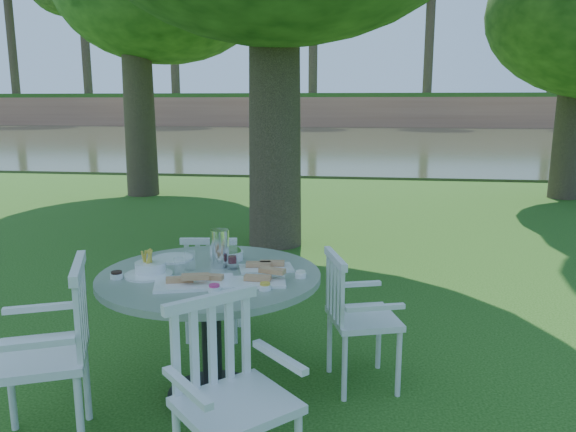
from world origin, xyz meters
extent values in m
plane|color=#16410D|center=(0.00, 0.00, 0.00)|extent=(140.00, 140.00, 0.00)
cylinder|color=black|center=(-0.26, -1.34, 0.02)|extent=(0.56, 0.56, 0.04)
cylinder|color=black|center=(-0.26, -1.34, 0.40)|extent=(0.12, 0.12, 0.72)
cylinder|color=gray|center=(-0.26, -1.34, 0.78)|extent=(1.32, 1.32, 0.04)
cylinder|color=silver|center=(0.88, -1.17, 0.22)|extent=(0.03, 0.03, 0.43)
cylinder|color=silver|center=(0.77, -0.80, 0.22)|extent=(0.03, 0.03, 0.43)
cylinder|color=silver|center=(0.55, -1.27, 0.22)|extent=(0.03, 0.03, 0.43)
cylinder|color=silver|center=(0.44, -0.91, 0.22)|extent=(0.03, 0.03, 0.43)
cube|color=silver|center=(0.66, -1.04, 0.45)|extent=(0.52, 0.54, 0.04)
cube|color=silver|center=(0.48, -1.09, 0.65)|extent=(0.17, 0.43, 0.44)
cylinder|color=silver|center=(-0.34, -0.22, 0.20)|extent=(0.03, 0.03, 0.41)
cylinder|color=silver|center=(-0.70, -0.27, 0.20)|extent=(0.03, 0.03, 0.41)
cylinder|color=silver|center=(-0.30, -0.55, 0.20)|extent=(0.03, 0.03, 0.41)
cylinder|color=silver|center=(-0.66, -0.59, 0.20)|extent=(0.03, 0.03, 0.41)
cube|color=silver|center=(-0.50, -0.41, 0.43)|extent=(0.46, 0.43, 0.04)
cube|color=silver|center=(-0.48, -0.59, 0.62)|extent=(0.42, 0.09, 0.42)
cylinder|color=silver|center=(-1.26, -1.84, 0.25)|extent=(0.04, 0.04, 0.49)
cylinder|color=silver|center=(-0.90, -1.68, 0.25)|extent=(0.04, 0.04, 0.49)
cylinder|color=silver|center=(-0.73, -2.08, 0.25)|extent=(0.04, 0.04, 0.49)
cube|color=silver|center=(-1.00, -1.96, 0.51)|extent=(0.62, 0.64, 0.04)
cube|color=silver|center=(-0.80, -1.87, 0.74)|extent=(0.24, 0.48, 0.50)
cylinder|color=silver|center=(0.12, -1.96, 0.23)|extent=(0.04, 0.04, 0.46)
cube|color=silver|center=(0.11, -2.23, 0.48)|extent=(0.64, 0.64, 0.04)
cube|color=silver|center=(-0.04, -2.09, 0.70)|extent=(0.37, 0.36, 0.47)
cube|color=white|center=(-0.28, -1.56, 0.81)|extent=(0.50, 0.38, 0.02)
cube|color=white|center=(0.05, -1.49, 0.81)|extent=(0.38, 0.26, 0.01)
cube|color=white|center=(0.06, -1.22, 0.81)|extent=(0.36, 0.27, 0.01)
cylinder|color=white|center=(-0.60, -1.44, 0.81)|extent=(0.28, 0.28, 0.01)
cylinder|color=white|center=(-0.58, -1.08, 0.81)|extent=(0.26, 0.26, 0.01)
cylinder|color=white|center=(-0.60, -1.40, 0.84)|extent=(0.18, 0.18, 0.07)
cylinder|color=white|center=(-0.20, -1.04, 0.83)|extent=(0.17, 0.17, 0.06)
cylinder|color=silver|center=(-0.23, -1.20, 0.92)|extent=(0.12, 0.12, 0.23)
cylinder|color=white|center=(-0.14, -1.24, 0.89)|extent=(0.06, 0.06, 0.17)
cylinder|color=white|center=(-0.39, -1.29, 0.86)|extent=(0.07, 0.07, 0.12)
cylinder|color=white|center=(-0.42, -1.40, 0.86)|extent=(0.06, 0.06, 0.10)
cylinder|color=white|center=(-0.14, -1.66, 0.82)|extent=(0.07, 0.07, 0.03)
cylinder|color=white|center=(0.12, -1.59, 0.82)|extent=(0.07, 0.07, 0.03)
cylinder|color=white|center=(0.29, -1.35, 0.82)|extent=(0.07, 0.07, 0.03)
cylinder|color=white|center=(-0.76, -1.52, 0.82)|extent=(0.07, 0.07, 0.03)
cube|color=#323922|center=(0.00, 23.00, 0.00)|extent=(100.00, 28.00, 0.12)
cube|color=#A4664C|center=(0.00, 38.50, 1.10)|extent=(100.00, 3.00, 2.20)
cube|color=#16410D|center=(0.00, 46.00, 2.35)|extent=(100.00, 18.00, 0.30)
cylinder|color=black|center=(-22.00, 40.50, 8.70)|extent=(0.70, 0.70, 13.00)
cylinder|color=black|center=(-13.00, 40.50, 8.70)|extent=(0.70, 0.70, 13.00)
cylinder|color=black|center=(-4.00, 40.50, 8.70)|extent=(0.70, 0.70, 13.00)
cylinder|color=black|center=(5.00, 40.50, 8.70)|extent=(0.70, 0.70, 13.00)
cylinder|color=black|center=(14.00, 40.50, 8.70)|extent=(0.70, 0.70, 13.00)
camera|label=1|loc=(0.65, -4.45, 1.80)|focal=35.00mm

